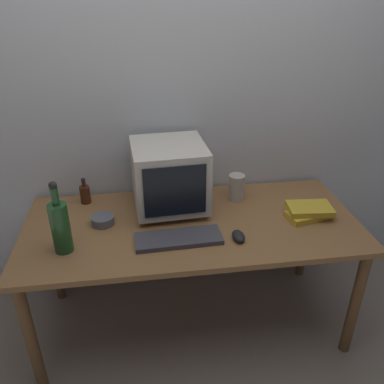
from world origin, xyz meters
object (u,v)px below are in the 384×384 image
at_px(cd_spindle, 103,220).
at_px(computer_mouse, 238,236).
at_px(bottle_short, 85,194).
at_px(metal_canister, 236,187).
at_px(crt_monitor, 169,176).
at_px(bottle_tall, 60,226).
at_px(book_stack, 309,212).
at_px(keyboard, 178,239).

bearing_deg(cd_spindle, computer_mouse, -19.59).
distance_m(bottle_short, cd_spindle, 0.27).
bearing_deg(metal_canister, crt_monitor, -173.34).
relative_size(crt_monitor, computer_mouse, 4.08).
height_order(bottle_tall, bottle_short, bottle_tall).
xyz_separation_m(crt_monitor, book_stack, (0.72, -0.20, -0.16)).
distance_m(keyboard, cd_spindle, 0.42).
relative_size(keyboard, bottle_short, 2.69).
xyz_separation_m(book_stack, cd_spindle, (-1.08, 0.09, -0.01)).
xyz_separation_m(crt_monitor, bottle_short, (-0.47, 0.12, -0.14)).
bearing_deg(crt_monitor, keyboard, -88.21).
bearing_deg(cd_spindle, metal_canister, 12.30).
distance_m(keyboard, computer_mouse, 0.29).
distance_m(bottle_short, metal_canister, 0.86).
bearing_deg(book_stack, bottle_short, 164.60).
bearing_deg(bottle_short, metal_canister, -5.25).
bearing_deg(metal_canister, bottle_tall, -157.99).
xyz_separation_m(crt_monitor, cd_spindle, (-0.36, -0.12, -0.17)).
distance_m(computer_mouse, cd_spindle, 0.70).
distance_m(crt_monitor, computer_mouse, 0.50).
bearing_deg(book_stack, metal_canister, 143.61).
bearing_deg(book_stack, bottle_tall, -174.58).
xyz_separation_m(bottle_tall, cd_spindle, (0.17, 0.21, -0.11)).
height_order(book_stack, metal_canister, metal_canister).
bearing_deg(keyboard, computer_mouse, -7.99).
bearing_deg(cd_spindle, keyboard, -29.04).
height_order(cd_spindle, metal_canister, metal_canister).
height_order(keyboard, computer_mouse, computer_mouse).
distance_m(bottle_tall, metal_canister, 0.98).
bearing_deg(cd_spindle, crt_monitor, 18.05).
bearing_deg(keyboard, bottle_tall, 177.73).
bearing_deg(book_stack, cd_spindle, 175.40).
distance_m(bottle_tall, book_stack, 1.26).
bearing_deg(crt_monitor, metal_canister, 6.66).
relative_size(bottle_short, book_stack, 0.61).
bearing_deg(computer_mouse, metal_canister, 75.82).
bearing_deg(metal_canister, cd_spindle, -167.70).
xyz_separation_m(bottle_short, cd_spindle, (0.11, -0.24, -0.03)).
distance_m(crt_monitor, metal_canister, 0.41).
bearing_deg(metal_canister, keyboard, -135.47).
height_order(computer_mouse, metal_canister, metal_canister).
bearing_deg(cd_spindle, book_stack, -4.60).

